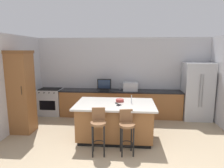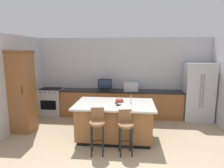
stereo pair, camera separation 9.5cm
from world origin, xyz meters
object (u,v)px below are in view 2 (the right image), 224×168
object	(u,v)px
cabinet_tower	(22,90)
cell_phone	(119,105)
bar_stool_left	(97,127)
fruit_bowl	(119,100)
tv_remote	(116,104)
range_oven	(52,101)
tv_monitor	(105,85)
bar_stool_right	(126,128)
microwave	(131,87)
refrigerator	(198,92)
kitchen_island	(115,121)

from	to	relation	value
cabinet_tower	cell_phone	distance (m)	2.72
bar_stool_left	fruit_bowl	xyz separation A→B (m)	(0.42, 0.95, 0.35)
tv_remote	range_oven	bearing A→B (deg)	119.48
tv_monitor	bar_stool_left	xyz separation A→B (m)	(0.18, -2.48, -0.47)
bar_stool_right	cell_phone	bearing A→B (deg)	99.58
cell_phone	microwave	bearing A→B (deg)	114.01
range_oven	fruit_bowl	bearing A→B (deg)	-32.21
refrigerator	microwave	distance (m)	2.16
microwave	cabinet_tower	bearing A→B (deg)	-152.73
refrigerator	bar_stool_left	world-z (taller)	refrigerator
bar_stool_right	tv_remote	size ratio (longest dim) A/B	5.71
bar_stool_left	cell_phone	world-z (taller)	bar_stool_left
refrigerator	cabinet_tower	distance (m)	5.34
cabinet_tower	range_oven	bearing A→B (deg)	83.65
bar_stool_right	kitchen_island	bearing A→B (deg)	102.72
fruit_bowl	tv_remote	distance (m)	0.23
microwave	cell_phone	bearing A→B (deg)	-98.42
cabinet_tower	cell_phone	bearing A→B (deg)	-8.41
range_oven	fruit_bowl	size ratio (longest dim) A/B	4.53
microwave	fruit_bowl	xyz separation A→B (m)	(-0.28, -1.58, -0.08)
microwave	bar_stool_right	distance (m)	2.52
bar_stool_left	fruit_bowl	world-z (taller)	bar_stool_left
microwave	tv_remote	xyz separation A→B (m)	(-0.34, -1.81, -0.10)
cabinet_tower	microwave	size ratio (longest dim) A/B	4.68
microwave	tv_remote	distance (m)	1.84
microwave	bar_stool_left	bearing A→B (deg)	-105.46
kitchen_island	microwave	size ratio (longest dim) A/B	4.11
tv_monitor	cell_phone	size ratio (longest dim) A/B	3.08
kitchen_island	cell_phone	world-z (taller)	cell_phone
fruit_bowl	cabinet_tower	bearing A→B (deg)	178.84
kitchen_island	range_oven	bearing A→B (deg)	144.07
cabinet_tower	bar_stool_right	bearing A→B (deg)	-18.20
bar_stool_right	fruit_bowl	world-z (taller)	fruit_bowl
range_oven	cabinet_tower	distance (m)	1.69
fruit_bowl	microwave	bearing A→B (deg)	79.80
tv_monitor	bar_stool_right	bearing A→B (deg)	-71.96
refrigerator	fruit_bowl	xyz separation A→B (m)	(-2.44, -1.53, 0.04)
refrigerator	tv_monitor	size ratio (longest dim) A/B	4.02
cell_phone	fruit_bowl	bearing A→B (deg)	122.40
bar_stool_left	tv_remote	xyz separation A→B (m)	(0.36, 0.73, 0.33)
refrigerator	cell_phone	world-z (taller)	refrigerator
cabinet_tower	tv_remote	bearing A→B (deg)	-6.00
fruit_bowl	cell_phone	bearing A→B (deg)	-90.03
kitchen_island	cabinet_tower	world-z (taller)	cabinet_tower
refrigerator	cell_phone	bearing A→B (deg)	-142.52
tv_monitor	bar_stool_left	world-z (taller)	tv_monitor
refrigerator	bar_stool_right	xyz separation A→B (m)	(-2.25, -2.42, -0.35)
kitchen_island	bar_stool_left	distance (m)	0.86
refrigerator	tv_monitor	distance (m)	3.04
tv_remote	bar_stool_right	bearing A→B (deg)	-93.54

